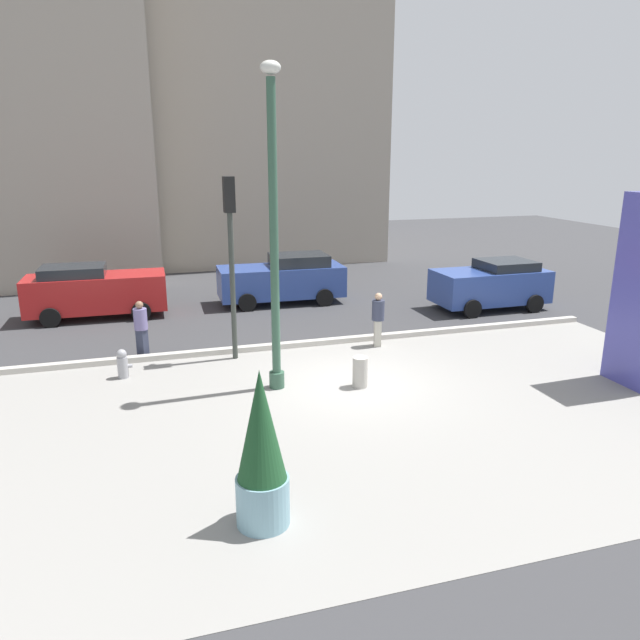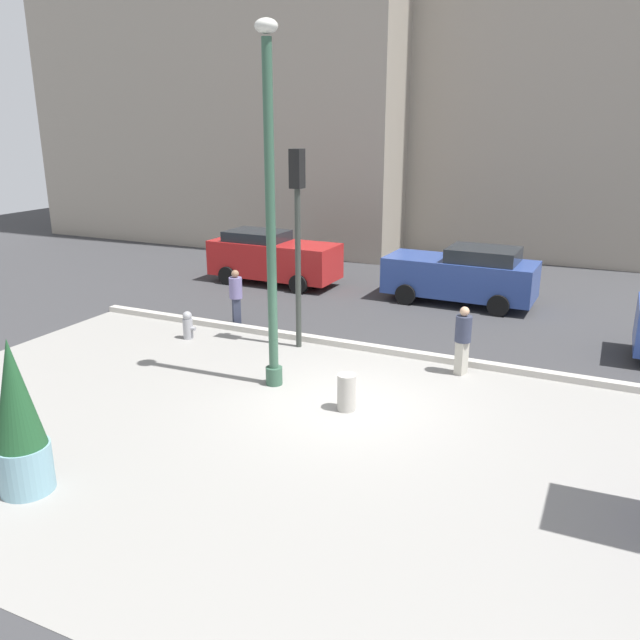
{
  "view_description": "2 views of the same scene",
  "coord_description": "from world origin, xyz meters",
  "px_view_note": "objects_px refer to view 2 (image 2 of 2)",
  "views": [
    {
      "loc": [
        -4.68,
        -12.84,
        5.4
      ],
      "look_at": [
        -0.88,
        -0.19,
        1.72
      ],
      "focal_mm": 33.55,
      "sensor_mm": 36.0,
      "label": 1
    },
    {
      "loc": [
        4.54,
        -10.99,
        5.44
      ],
      "look_at": [
        -0.56,
        -0.13,
        1.73
      ],
      "focal_mm": 36.01,
      "sensor_mm": 36.0,
      "label": 2
    }
  ],
  "objects_px": {
    "fire_hydrant": "(188,325)",
    "concrete_bollard": "(346,393)",
    "pedestrian_on_sidewalk": "(463,337)",
    "car_passing_lane": "(462,275)",
    "car_curb_west": "(273,257)",
    "pedestrian_by_curb": "(236,295)",
    "lamp_post": "(271,221)",
    "traffic_light_far_side": "(298,218)",
    "potted_plant_curbside": "(18,420)"
  },
  "relations": [
    {
      "from": "car_passing_lane",
      "to": "pedestrian_on_sidewalk",
      "type": "distance_m",
      "value": 6.08
    },
    {
      "from": "car_curb_west",
      "to": "pedestrian_by_curb",
      "type": "relative_size",
      "value": 2.9
    },
    {
      "from": "lamp_post",
      "to": "fire_hydrant",
      "type": "height_order",
      "value": "lamp_post"
    },
    {
      "from": "fire_hydrant",
      "to": "car_passing_lane",
      "type": "bearing_deg",
      "value": 49.02
    },
    {
      "from": "concrete_bollard",
      "to": "pedestrian_by_curb",
      "type": "relative_size",
      "value": 0.48
    },
    {
      "from": "potted_plant_curbside",
      "to": "pedestrian_by_curb",
      "type": "bearing_deg",
      "value": 100.73
    },
    {
      "from": "concrete_bollard",
      "to": "car_curb_west",
      "type": "relative_size",
      "value": 0.16
    },
    {
      "from": "traffic_light_far_side",
      "to": "pedestrian_by_curb",
      "type": "xyz_separation_m",
      "value": [
        -2.41,
        0.91,
        -2.4
      ]
    },
    {
      "from": "lamp_post",
      "to": "potted_plant_curbside",
      "type": "xyz_separation_m",
      "value": [
        -1.4,
        -5.27,
        -2.37
      ]
    },
    {
      "from": "traffic_light_far_side",
      "to": "pedestrian_on_sidewalk",
      "type": "distance_m",
      "value": 4.78
    },
    {
      "from": "fire_hydrant",
      "to": "potted_plant_curbside",
      "type": "bearing_deg",
      "value": -73.14
    },
    {
      "from": "concrete_bollard",
      "to": "car_curb_west",
      "type": "bearing_deg",
      "value": 126.89
    },
    {
      "from": "lamp_post",
      "to": "concrete_bollard",
      "type": "height_order",
      "value": "lamp_post"
    },
    {
      "from": "car_curb_west",
      "to": "pedestrian_on_sidewalk",
      "type": "xyz_separation_m",
      "value": [
        8.0,
        -5.69,
        -0.05
      ]
    },
    {
      "from": "concrete_bollard",
      "to": "pedestrian_on_sidewalk",
      "type": "bearing_deg",
      "value": 60.64
    },
    {
      "from": "potted_plant_curbside",
      "to": "concrete_bollard",
      "type": "xyz_separation_m",
      "value": [
        3.32,
        4.74,
        -0.81
      ]
    },
    {
      "from": "fire_hydrant",
      "to": "pedestrian_by_curb",
      "type": "height_order",
      "value": "pedestrian_by_curb"
    },
    {
      "from": "car_curb_west",
      "to": "car_passing_lane",
      "type": "distance_m",
      "value": 6.61
    },
    {
      "from": "lamp_post",
      "to": "car_passing_lane",
      "type": "xyz_separation_m",
      "value": [
        2.12,
        8.23,
        -2.64
      ]
    },
    {
      "from": "fire_hydrant",
      "to": "traffic_light_far_side",
      "type": "relative_size",
      "value": 0.15
    },
    {
      "from": "concrete_bollard",
      "to": "pedestrian_on_sidewalk",
      "type": "relative_size",
      "value": 0.47
    },
    {
      "from": "lamp_post",
      "to": "potted_plant_curbside",
      "type": "distance_m",
      "value": 5.95
    },
    {
      "from": "potted_plant_curbside",
      "to": "pedestrian_by_curb",
      "type": "xyz_separation_m",
      "value": [
        -1.63,
        8.58,
        -0.32
      ]
    },
    {
      "from": "potted_plant_curbside",
      "to": "traffic_light_far_side",
      "type": "xyz_separation_m",
      "value": [
        0.78,
        7.68,
        2.08
      ]
    },
    {
      "from": "lamp_post",
      "to": "pedestrian_on_sidewalk",
      "type": "bearing_deg",
      "value": 33.29
    },
    {
      "from": "pedestrian_by_curb",
      "to": "fire_hydrant",
      "type": "bearing_deg",
      "value": -107.34
    },
    {
      "from": "lamp_post",
      "to": "car_curb_west",
      "type": "xyz_separation_m",
      "value": [
        -4.48,
        8.0,
        -2.62
      ]
    },
    {
      "from": "concrete_bollard",
      "to": "traffic_light_far_side",
      "type": "bearing_deg",
      "value": 130.83
    },
    {
      "from": "traffic_light_far_side",
      "to": "car_curb_west",
      "type": "relative_size",
      "value": 1.06
    },
    {
      "from": "fire_hydrant",
      "to": "pedestrian_on_sidewalk",
      "type": "height_order",
      "value": "pedestrian_on_sidewalk"
    },
    {
      "from": "concrete_bollard",
      "to": "pedestrian_by_curb",
      "type": "bearing_deg",
      "value": 142.16
    },
    {
      "from": "potted_plant_curbside",
      "to": "pedestrian_by_curb",
      "type": "height_order",
      "value": "potted_plant_curbside"
    },
    {
      "from": "lamp_post",
      "to": "fire_hydrant",
      "type": "bearing_deg",
      "value": 153.88
    },
    {
      "from": "pedestrian_by_curb",
      "to": "pedestrian_on_sidewalk",
      "type": "bearing_deg",
      "value": -8.71
    },
    {
      "from": "fire_hydrant",
      "to": "concrete_bollard",
      "type": "height_order",
      "value": "same"
    },
    {
      "from": "pedestrian_on_sidewalk",
      "to": "fire_hydrant",
      "type": "bearing_deg",
      "value": -175.29
    },
    {
      "from": "potted_plant_curbside",
      "to": "fire_hydrant",
      "type": "distance_m",
      "value": 7.36
    },
    {
      "from": "lamp_post",
      "to": "concrete_bollard",
      "type": "relative_size",
      "value": 9.7
    },
    {
      "from": "lamp_post",
      "to": "concrete_bollard",
      "type": "distance_m",
      "value": 3.75
    },
    {
      "from": "pedestrian_on_sidewalk",
      "to": "pedestrian_by_curb",
      "type": "bearing_deg",
      "value": 171.29
    },
    {
      "from": "fire_hydrant",
      "to": "car_passing_lane",
      "type": "height_order",
      "value": "car_passing_lane"
    },
    {
      "from": "traffic_light_far_side",
      "to": "pedestrian_on_sidewalk",
      "type": "height_order",
      "value": "traffic_light_far_side"
    },
    {
      "from": "traffic_light_far_side",
      "to": "pedestrian_by_curb",
      "type": "height_order",
      "value": "traffic_light_far_side"
    },
    {
      "from": "concrete_bollard",
      "to": "pedestrian_by_curb",
      "type": "height_order",
      "value": "pedestrian_by_curb"
    },
    {
      "from": "car_passing_lane",
      "to": "pedestrian_by_curb",
      "type": "distance_m",
      "value": 7.12
    },
    {
      "from": "concrete_bollard",
      "to": "car_curb_west",
      "type": "xyz_separation_m",
      "value": [
        -6.4,
        8.53,
        0.55
      ]
    },
    {
      "from": "lamp_post",
      "to": "car_curb_west",
      "type": "bearing_deg",
      "value": 119.28
    },
    {
      "from": "car_curb_west",
      "to": "concrete_bollard",
      "type": "bearing_deg",
      "value": -53.11
    },
    {
      "from": "fire_hydrant",
      "to": "pedestrian_on_sidewalk",
      "type": "xyz_separation_m",
      "value": [
        7.04,
        0.58,
        0.5
      ]
    },
    {
      "from": "traffic_light_far_side",
      "to": "car_passing_lane",
      "type": "xyz_separation_m",
      "value": [
        2.74,
        5.82,
        -2.36
      ]
    }
  ]
}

